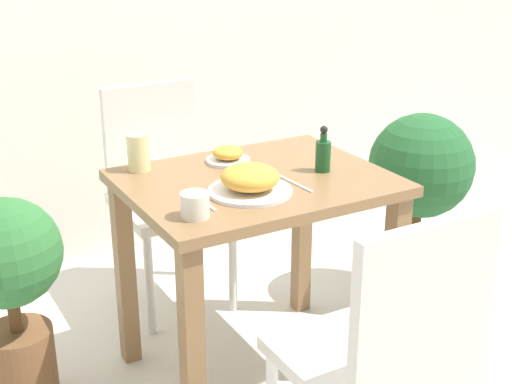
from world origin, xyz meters
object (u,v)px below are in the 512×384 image
at_px(potted_plant_right, 420,180).
at_px(potted_plant_left, 10,280).
at_px(chair_far, 163,183).
at_px(drink_cup, 195,205).
at_px(chair_near, 387,351).
at_px(food_plate, 250,180).
at_px(juice_glass, 139,152).
at_px(side_plate, 228,155).
at_px(sauce_bottle, 323,154).

bearing_deg(potted_plant_right, potted_plant_left, 176.67).
relative_size(chair_far, drink_cup, 10.85).
xyz_separation_m(chair_near, drink_cup, (-0.27, 0.54, 0.26)).
bearing_deg(potted_plant_right, food_plate, -164.53).
bearing_deg(juice_glass, chair_near, -75.26).
distance_m(chair_far, side_plate, 0.54).
relative_size(food_plate, potted_plant_right, 0.33).
distance_m(chair_near, chair_far, 1.41).
relative_size(side_plate, potted_plant_right, 0.19).
bearing_deg(drink_cup, juice_glass, 89.02).
bearing_deg(potted_plant_left, chair_near, -53.67).
relative_size(chair_far, food_plate, 3.46).
xyz_separation_m(chair_far, food_plate, (-0.03, -0.78, 0.26)).
bearing_deg(juice_glass, side_plate, -13.51).
distance_m(chair_near, juice_glass, 1.07).
xyz_separation_m(chair_near, potted_plant_right, (0.90, 0.89, 0.01)).
bearing_deg(food_plate, potted_plant_right, 15.47).
bearing_deg(chair_far, juice_glass, -120.92).
distance_m(sauce_bottle, potted_plant_right, 0.71).
distance_m(chair_far, drink_cup, 0.94).
height_order(potted_plant_left, potted_plant_right, potted_plant_right).
bearing_deg(food_plate, juice_glass, 121.01).
bearing_deg(side_plate, potted_plant_right, -2.34).
xyz_separation_m(drink_cup, sauce_bottle, (0.54, 0.15, 0.02)).
distance_m(sauce_bottle, potted_plant_left, 1.09).
xyz_separation_m(food_plate, drink_cup, (-0.23, -0.09, -0.00)).
bearing_deg(potted_plant_left, drink_cup, -44.53).
relative_size(food_plate, side_plate, 1.71).
relative_size(chair_far, potted_plant_left, 1.26).
distance_m(chair_far, potted_plant_right, 1.05).
distance_m(food_plate, potted_plant_right, 1.01).
bearing_deg(drink_cup, side_plate, 51.73).
relative_size(sauce_bottle, potted_plant_left, 0.22).
xyz_separation_m(side_plate, juice_glass, (-0.30, 0.07, 0.04)).
xyz_separation_m(sauce_bottle, potted_plant_left, (-0.99, 0.30, -0.35)).
height_order(chair_near, chair_far, same).
relative_size(side_plate, sauce_bottle, 0.98).
relative_size(chair_near, juice_glass, 7.18).
bearing_deg(chair_far, side_plate, -83.86).
xyz_separation_m(chair_far, drink_cup, (-0.25, -0.87, 0.26)).
xyz_separation_m(chair_far, juice_glass, (-0.25, -0.41, 0.28)).
distance_m(chair_near, drink_cup, 0.65).
xyz_separation_m(food_plate, potted_plant_left, (-0.68, 0.35, -0.33)).
height_order(chair_far, sauce_bottle, chair_far).
bearing_deg(food_plate, potted_plant_left, 152.53).
bearing_deg(food_plate, drink_cup, -158.14).
distance_m(potted_plant_left, potted_plant_right, 1.63).
relative_size(drink_cup, potted_plant_right, 0.10).
relative_size(chair_far, potted_plant_right, 1.13).
bearing_deg(food_plate, side_plate, 75.41).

